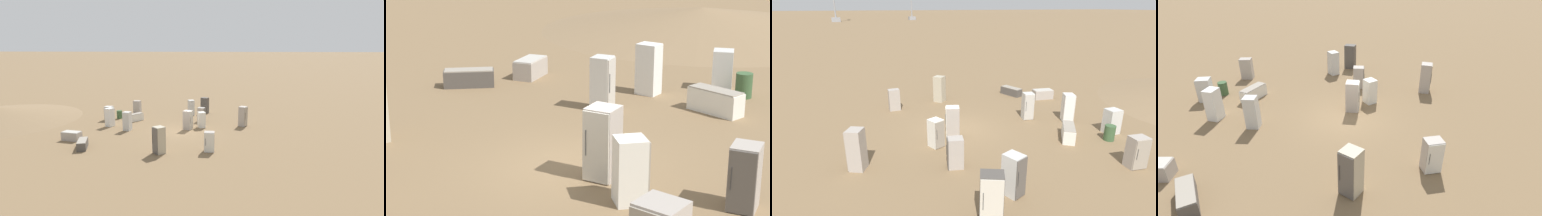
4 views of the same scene
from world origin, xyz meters
TOP-DOWN VIEW (x-y plane):
  - ground_plane at (0.00, 0.00)m, footprint 1000.00×1000.00m
  - discarded_fridge_0 at (5.33, -6.57)m, footprint 1.86×1.18m
  - discarded_fridge_1 at (-1.53, 1.70)m, footprint 0.86×0.81m
  - discarded_fridge_2 at (-7.66, 1.58)m, footprint 0.89×0.96m
  - discarded_fridge_3 at (-6.75, -6.01)m, footprint 0.70×0.85m
  - discarded_fridge_4 at (-6.59, 0.13)m, footprint 0.91×0.82m
  - discarded_fridge_5 at (-0.73, 0.53)m, footprint 0.85×0.89m
  - discarded_fridge_6 at (-3.25, -5.21)m, footprint 1.76×1.51m
  - discarded_fridge_7 at (-3.45, -8.02)m, footprint 0.70×0.81m
  - discarded_fridge_8 at (0.21, -4.83)m, footprint 0.74×0.74m
  - discarded_fridge_9 at (5.76, -0.68)m, footprint 0.99×0.99m
  - discarded_fridge_11 at (-1.00, -6.96)m, footprint 0.90×0.87m
  - discarded_fridge_12 at (-2.46, 5.55)m, footprint 0.90×0.90m
  - discarded_fridge_13 at (-3.87, 1.49)m, footprint 0.72×0.82m
  - discarded_fridge_14 at (5.01, 2.80)m, footprint 0.64×0.74m
  - rusty_barrel at (-4.16, -7.16)m, footprint 0.55×0.55m

SIDE VIEW (x-z plane):
  - ground_plane at x=0.00m, z-range 0.00..0.00m
  - discarded_fridge_0 at x=5.33m, z-range 0.00..0.63m
  - discarded_fridge_6 at x=-3.25m, z-range 0.00..0.76m
  - rusty_barrel at x=-4.16m, z-range 0.00..0.83m
  - discarded_fridge_7 at x=-3.45m, z-range 0.00..1.41m
  - discarded_fridge_13 at x=-3.87m, z-range 0.00..1.41m
  - discarded_fridge_3 at x=-6.75m, z-range 0.00..1.46m
  - discarded_fridge_14 at x=5.01m, z-range 0.00..1.46m
  - discarded_fridge_1 at x=-1.53m, z-range 0.00..1.46m
  - discarded_fridge_4 at x=-6.59m, z-range 0.00..1.67m
  - discarded_fridge_8 at x=0.21m, z-range 0.00..1.69m
  - discarded_fridge_5 at x=-0.73m, z-range 0.00..1.73m
  - discarded_fridge_11 at x=-1.00m, z-range 0.00..1.74m
  - discarded_fridge_2 at x=-7.66m, z-range 0.00..1.80m
  - discarded_fridge_12 at x=-2.46m, z-range 0.00..1.88m
  - discarded_fridge_9 at x=5.76m, z-range 0.00..1.92m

